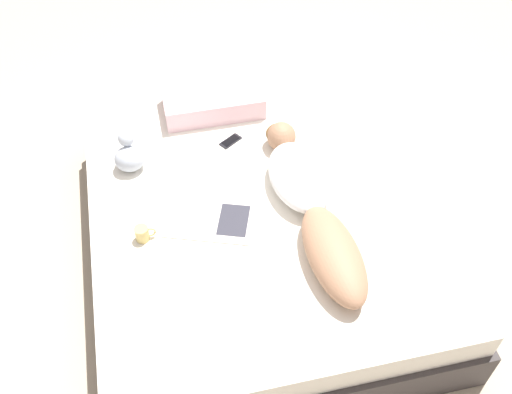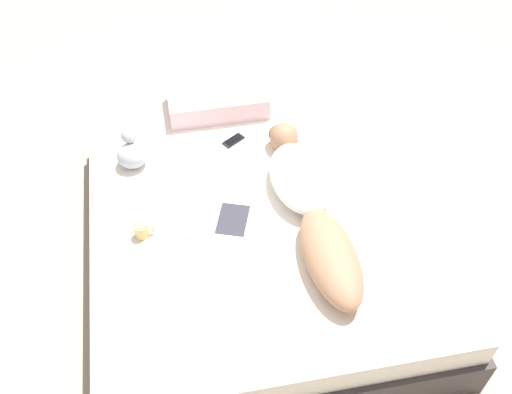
{
  "view_description": "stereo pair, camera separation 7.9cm",
  "coord_description": "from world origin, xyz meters",
  "px_view_note": "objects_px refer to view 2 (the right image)",
  "views": [
    {
      "loc": [
        -0.5,
        -2.16,
        3.01
      ],
      "look_at": [
        -0.01,
        0.01,
        0.51
      ],
      "focal_mm": 42.0,
      "sensor_mm": 36.0,
      "label": 1
    },
    {
      "loc": [
        -0.43,
        -2.18,
        3.01
      ],
      "look_at": [
        -0.01,
        0.01,
        0.51
      ],
      "focal_mm": 42.0,
      "sensor_mm": 36.0,
      "label": 2
    }
  ],
  "objects_px": {
    "open_magazine": "(212,217)",
    "coffee_mug": "(141,230)",
    "cell_phone": "(234,140)",
    "person": "(310,204)"
  },
  "relations": [
    {
      "from": "person",
      "to": "open_magazine",
      "type": "xyz_separation_m",
      "value": [
        -0.54,
        0.08,
        -0.09
      ]
    },
    {
      "from": "coffee_mug",
      "to": "open_magazine",
      "type": "bearing_deg",
      "value": 7.85
    },
    {
      "from": "coffee_mug",
      "to": "cell_phone",
      "type": "height_order",
      "value": "coffee_mug"
    },
    {
      "from": "open_magazine",
      "to": "coffee_mug",
      "type": "xyz_separation_m",
      "value": [
        -0.38,
        -0.05,
        0.04
      ]
    },
    {
      "from": "person",
      "to": "cell_phone",
      "type": "distance_m",
      "value": 0.74
    },
    {
      "from": "coffee_mug",
      "to": "cell_phone",
      "type": "distance_m",
      "value": 0.88
    },
    {
      "from": "person",
      "to": "cell_phone",
      "type": "relative_size",
      "value": 8.85
    },
    {
      "from": "open_magazine",
      "to": "coffee_mug",
      "type": "bearing_deg",
      "value": -152.59
    },
    {
      "from": "person",
      "to": "cell_phone",
      "type": "xyz_separation_m",
      "value": [
        -0.32,
        0.67,
        -0.09
      ]
    },
    {
      "from": "person",
      "to": "coffee_mug",
      "type": "height_order",
      "value": "person"
    }
  ]
}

